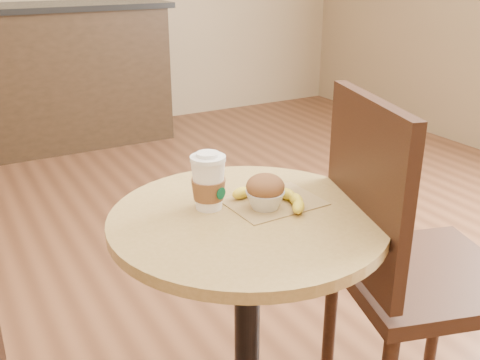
{
  "coord_description": "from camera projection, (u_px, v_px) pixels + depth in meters",
  "views": [
    {
      "loc": [
        -0.54,
        -1.12,
        1.35
      ],
      "look_at": [
        0.1,
        0.02,
        0.83
      ],
      "focal_mm": 42.0,
      "sensor_mm": 36.0,
      "label": 1
    }
  ],
  "objects": [
    {
      "name": "cafe_table",
      "position": [
        247.0,
        288.0,
        1.49
      ],
      "size": [
        0.7,
        0.7,
        0.75
      ],
      "color": "black",
      "rests_on": "ground"
    },
    {
      "name": "chair_right",
      "position": [
        404.0,
        262.0,
        1.55
      ],
      "size": [
        0.57,
        0.57,
        1.04
      ],
      "rotation": [
        0.0,
        0.0,
        1.28
      ],
      "color": "#331C11",
      "rests_on": "ground"
    },
    {
      "name": "service_counter",
      "position": [
        13.0,
        80.0,
        4.04
      ],
      "size": [
        2.3,
        0.65,
        1.04
      ],
      "color": "black",
      "rests_on": "ground"
    },
    {
      "name": "kraft_bag",
      "position": [
        274.0,
        202.0,
        1.48
      ],
      "size": [
        0.25,
        0.19,
        0.0
      ],
      "primitive_type": "cube",
      "rotation": [
        0.0,
        0.0,
        0.04
      ],
      "color": "olive",
      "rests_on": "cafe_table"
    },
    {
      "name": "coffee_cup",
      "position": [
        208.0,
        184.0,
        1.42
      ],
      "size": [
        0.09,
        0.09,
        0.15
      ],
      "rotation": [
        0.0,
        0.0,
        0.34
      ],
      "color": "white",
      "rests_on": "cafe_table"
    },
    {
      "name": "muffin",
      "position": [
        265.0,
        192.0,
        1.43
      ],
      "size": [
        0.1,
        0.1,
        0.09
      ],
      "color": "silver",
      "rests_on": "kraft_bag"
    },
    {
      "name": "banana",
      "position": [
        272.0,
        199.0,
        1.46
      ],
      "size": [
        0.23,
        0.25,
        0.03
      ],
      "primitive_type": null,
      "rotation": [
        0.0,
        0.0,
        0.42
      ],
      "color": "yellow",
      "rests_on": "kraft_bag"
    }
  ]
}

